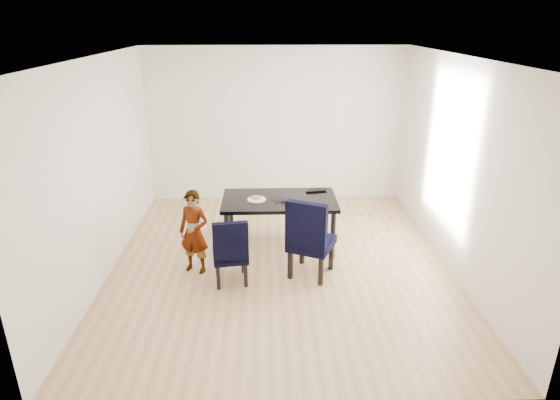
{
  "coord_description": "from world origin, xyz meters",
  "views": [
    {
      "loc": [
        -0.17,
        -5.61,
        3.12
      ],
      "look_at": [
        0.0,
        0.2,
        0.85
      ],
      "focal_mm": 30.0,
      "sensor_mm": 36.0,
      "label": 1
    }
  ],
  "objects_px": {
    "plate": "(257,199)",
    "chair_right": "(312,236)",
    "laptop": "(315,189)",
    "chair_left": "(230,249)",
    "dining_table": "(279,223)",
    "child": "(194,232)"
  },
  "relations": [
    {
      "from": "dining_table",
      "to": "chair_left",
      "type": "distance_m",
      "value": 1.12
    },
    {
      "from": "plate",
      "to": "chair_right",
      "type": "bearing_deg",
      "value": -46.58
    },
    {
      "from": "dining_table",
      "to": "chair_right",
      "type": "height_order",
      "value": "chair_right"
    },
    {
      "from": "chair_right",
      "to": "child",
      "type": "height_order",
      "value": "child"
    },
    {
      "from": "laptop",
      "to": "child",
      "type": "bearing_deg",
      "value": 18.51
    },
    {
      "from": "laptop",
      "to": "chair_left",
      "type": "bearing_deg",
      "value": 34.46
    },
    {
      "from": "chair_right",
      "to": "laptop",
      "type": "height_order",
      "value": "chair_right"
    },
    {
      "from": "chair_right",
      "to": "plate",
      "type": "xyz_separation_m",
      "value": [
        -0.71,
        0.75,
        0.22
      ]
    },
    {
      "from": "dining_table",
      "to": "plate",
      "type": "xyz_separation_m",
      "value": [
        -0.32,
        -0.03,
        0.38
      ]
    },
    {
      "from": "child",
      "to": "laptop",
      "type": "distance_m",
      "value": 1.94
    },
    {
      "from": "child",
      "to": "chair_left",
      "type": "bearing_deg",
      "value": -9.29
    },
    {
      "from": "dining_table",
      "to": "plate",
      "type": "distance_m",
      "value": 0.5
    },
    {
      "from": "chair_right",
      "to": "child",
      "type": "relative_size",
      "value": 0.97
    },
    {
      "from": "chair_left",
      "to": "plate",
      "type": "xyz_separation_m",
      "value": [
        0.32,
        0.89,
        0.32
      ]
    },
    {
      "from": "chair_left",
      "to": "plate",
      "type": "relative_size",
      "value": 3.38
    },
    {
      "from": "child",
      "to": "plate",
      "type": "bearing_deg",
      "value": 57.96
    },
    {
      "from": "chair_left",
      "to": "laptop",
      "type": "bearing_deg",
      "value": 39.02
    },
    {
      "from": "chair_left",
      "to": "chair_right",
      "type": "bearing_deg",
      "value": -0.4
    },
    {
      "from": "dining_table",
      "to": "chair_right",
      "type": "relative_size",
      "value": 1.49
    },
    {
      "from": "chair_right",
      "to": "laptop",
      "type": "bearing_deg",
      "value": 107.26
    },
    {
      "from": "child",
      "to": "plate",
      "type": "distance_m",
      "value": 1.03
    },
    {
      "from": "dining_table",
      "to": "child",
      "type": "distance_m",
      "value": 1.3
    }
  ]
}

